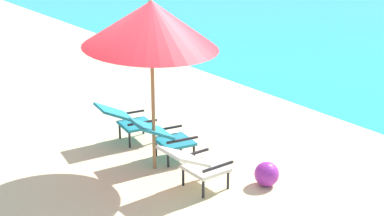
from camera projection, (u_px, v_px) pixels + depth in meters
The scene contains 6 objects.
ground_plane at pixel (339, 111), 10.18m from camera, with size 40.00×40.00×0.00m, color beige.
lounge_chair_left at pixel (126, 119), 8.58m from camera, with size 0.65×0.94×0.68m.
lounge_chair_center at pixel (164, 136), 7.91m from camera, with size 0.66×0.94×0.68m.
lounge_chair_right at pixel (195, 163), 7.01m from camera, with size 0.56×0.88×0.68m.
beach_umbrella_center at pixel (151, 24), 7.11m from camera, with size 2.16×2.13×2.48m.
beach_ball at pixel (267, 174), 7.24m from camera, with size 0.34×0.34×0.34m, color purple.
Camera 1 is at (6.15, -3.89, 3.38)m, focal length 50.26 mm.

